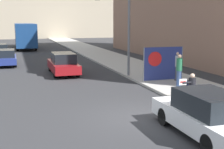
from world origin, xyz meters
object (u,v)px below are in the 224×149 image
(jogger_on_sidewalk, at_px, (179,70))
(car_on_road_nearest, at_px, (63,64))
(seated_protester, at_px, (193,86))
(motorcycle_on_road, at_px, (63,69))
(city_bus_on_road, at_px, (25,34))
(parked_car_curbside, at_px, (207,114))
(pedestrian_behind, at_px, (177,66))
(car_on_road_midblock, at_px, (5,58))
(traffic_light_pole, at_px, (118,15))
(protest_banner, at_px, (163,63))

(jogger_on_sidewalk, distance_m, car_on_road_nearest, 8.66)
(seated_protester, bearing_deg, motorcycle_on_road, 107.14)
(city_bus_on_road, bearing_deg, parked_car_curbside, -83.17)
(jogger_on_sidewalk, distance_m, pedestrian_behind, 1.70)
(city_bus_on_road, xyz_separation_m, motorcycle_on_road, (1.58, -23.31, -1.41))
(jogger_on_sidewalk, distance_m, car_on_road_midblock, 15.64)
(seated_protester, distance_m, traffic_light_pole, 7.85)
(seated_protester, distance_m, protest_banner, 4.39)
(pedestrian_behind, bearing_deg, city_bus_on_road, 148.57)
(pedestrian_behind, bearing_deg, protest_banner, -134.08)
(seated_protester, bearing_deg, jogger_on_sidewalk, 61.27)
(car_on_road_midblock, relative_size, motorcycle_on_road, 1.92)
(seated_protester, height_order, pedestrian_behind, pedestrian_behind)
(parked_car_curbside, height_order, city_bus_on_road, city_bus_on_road)
(parked_car_curbside, relative_size, car_on_road_nearest, 0.94)
(seated_protester, xyz_separation_m, traffic_light_pole, (-1.32, 6.98, 3.35))
(traffic_light_pole, xyz_separation_m, city_bus_on_road, (-4.93, 25.02, -2.20))
(jogger_on_sidewalk, relative_size, traffic_light_pole, 0.30)
(pedestrian_behind, distance_m, parked_car_curbside, 9.09)
(seated_protester, relative_size, city_bus_on_road, 0.11)
(protest_banner, bearing_deg, motorcycle_on_road, 140.55)
(seated_protester, relative_size, parked_car_curbside, 0.27)
(traffic_light_pole, xyz_separation_m, parked_car_curbside, (-0.62, -10.98, -3.39))
(jogger_on_sidewalk, relative_size, protest_banner, 0.69)
(traffic_light_pole, bearing_deg, jogger_on_sidewalk, -61.95)
(protest_banner, xyz_separation_m, traffic_light_pole, (-1.95, 2.66, 2.90))
(parked_car_curbside, distance_m, car_on_road_midblock, 20.40)
(car_on_road_nearest, xyz_separation_m, motorcycle_on_road, (-0.14, -0.88, -0.23))
(city_bus_on_road, bearing_deg, protest_banner, -76.03)
(protest_banner, relative_size, car_on_road_midblock, 0.61)
(car_on_road_midblock, height_order, motorcycle_on_road, car_on_road_midblock)
(pedestrian_behind, bearing_deg, car_on_road_midblock, 175.53)
(car_on_road_nearest, relative_size, city_bus_on_road, 0.43)
(car_on_road_midblock, xyz_separation_m, city_bus_on_road, (2.28, 16.70, 1.24))
(jogger_on_sidewalk, bearing_deg, pedestrian_behind, -84.57)
(pedestrian_behind, bearing_deg, parked_car_curbside, -70.20)
(pedestrian_behind, height_order, city_bus_on_road, city_bus_on_road)
(protest_banner, distance_m, parked_car_curbside, 8.72)
(car_on_road_nearest, bearing_deg, city_bus_on_road, 94.37)
(jogger_on_sidewalk, xyz_separation_m, car_on_road_midblock, (-9.42, 12.48, -0.37))
(parked_car_curbside, height_order, car_on_road_midblock, parked_car_curbside)
(jogger_on_sidewalk, relative_size, parked_car_curbside, 0.40)
(protest_banner, xyz_separation_m, car_on_road_nearest, (-5.17, 5.25, -0.48))
(city_bus_on_road, bearing_deg, traffic_light_pole, -78.85)
(pedestrian_behind, xyz_separation_m, city_bus_on_road, (-7.85, 27.63, 0.89))
(car_on_road_nearest, bearing_deg, protest_banner, -45.43)
(car_on_road_midblock, bearing_deg, traffic_light_pole, -49.10)
(seated_protester, xyz_separation_m, car_on_road_midblock, (-8.53, 15.30, -0.09))
(city_bus_on_road, bearing_deg, motorcycle_on_road, -86.13)
(pedestrian_behind, height_order, motorcycle_on_road, pedestrian_behind)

